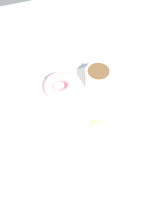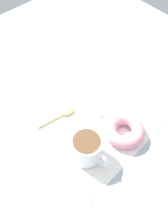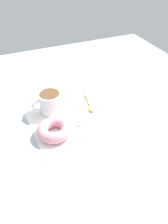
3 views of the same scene
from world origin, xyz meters
TOP-DOWN VIEW (x-y plane):
  - ground_plane at (0.00, 0.00)cm, footprint 120.00×120.00cm
  - napkin at (-1.49, -0.25)cm, footprint 37.35×37.35cm
  - coffee_cup at (6.11, 9.27)cm, footprint 7.94×10.77cm
  - donut at (-5.53, 11.34)cm, footprint 10.86×10.86cm
  - spoon at (2.42, -4.45)cm, footprint 11.79×3.25cm
  - sugar_cube at (-5.00, 2.37)cm, footprint 1.45×1.45cm

SIDE VIEW (x-z plane):
  - ground_plane at x=0.00cm, z-range -2.00..0.00cm
  - napkin at x=-1.49cm, z-range 0.00..0.30cm
  - spoon at x=2.42cm, z-range 0.25..1.15cm
  - sugar_cube at x=-5.00cm, z-range 0.30..1.75cm
  - donut at x=-5.53cm, z-range 0.30..3.75cm
  - coffee_cup at x=6.11cm, z-range 0.43..7.61cm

